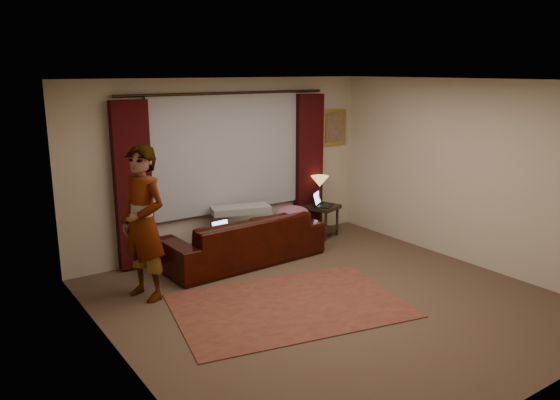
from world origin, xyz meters
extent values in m
cube|color=brown|center=(0.00, 0.00, -0.01)|extent=(5.00, 5.00, 0.01)
cube|color=silver|center=(0.00, 0.00, 2.60)|extent=(5.00, 5.00, 0.02)
cube|color=beige|center=(0.00, 2.50, 1.30)|extent=(5.00, 0.02, 2.60)
cube|color=beige|center=(0.00, -2.50, 1.30)|extent=(5.00, 0.02, 2.60)
cube|color=beige|center=(-2.50, 0.00, 1.30)|extent=(0.02, 5.00, 2.60)
cube|color=beige|center=(2.50, 0.00, 1.30)|extent=(0.02, 5.00, 2.60)
cube|color=#A7A7AF|center=(0.00, 2.44, 1.50)|extent=(2.50, 0.05, 1.80)
cube|color=#33080A|center=(-1.50, 2.39, 1.18)|extent=(0.50, 0.14, 2.30)
cube|color=#33080A|center=(1.50, 2.39, 1.18)|extent=(0.50, 0.14, 2.30)
cylinder|color=black|center=(0.00, 2.39, 2.38)|extent=(0.04, 0.04, 3.40)
cube|color=gold|center=(2.10, 2.47, 1.75)|extent=(0.50, 0.04, 0.60)
imported|color=black|center=(-0.14, 1.80, 0.48)|extent=(2.40, 1.12, 0.95)
cube|color=gray|center=(-0.02, 2.06, 0.96)|extent=(0.93, 0.57, 0.10)
ellipsoid|color=#83475C|center=(0.66, 1.71, 0.60)|extent=(0.64, 0.54, 0.24)
cube|color=brown|center=(-0.49, 0.16, 0.01)|extent=(2.96, 2.28, 0.01)
cube|color=black|center=(1.58, 2.10, 0.27)|extent=(0.58, 0.58, 0.53)
imported|color=gray|center=(-1.76, 1.36, 0.94)|extent=(0.70, 0.70, 1.87)
camera|label=1|loc=(-3.97, -4.69, 2.72)|focal=35.00mm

